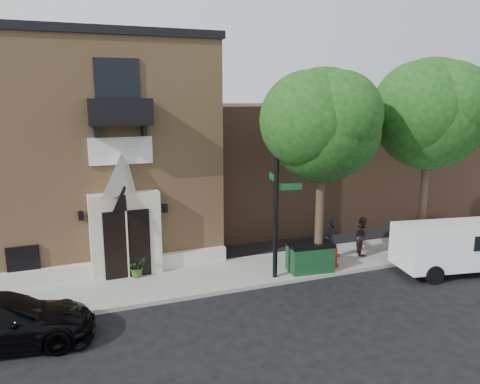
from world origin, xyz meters
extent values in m
plane|color=black|center=(0.00, 0.00, 0.00)|extent=(120.00, 120.00, 0.00)
cube|color=gray|center=(1.00, 1.50, 0.07)|extent=(42.00, 3.00, 0.15)
cube|color=#A97E50|center=(-3.00, 8.00, 4.50)|extent=(12.00, 10.00, 9.00)
cube|color=black|center=(-3.00, 8.00, 9.15)|extent=(12.20, 10.20, 0.30)
cube|color=beige|center=(-3.00, 2.88, 0.45)|extent=(12.00, 0.30, 0.60)
cube|color=beige|center=(-1.00, 2.75, 1.75)|extent=(2.60, 0.55, 3.20)
pyramid|color=beige|center=(-1.00, 2.75, 4.10)|extent=(2.60, 0.55, 1.50)
cube|color=black|center=(-1.00, 2.46, 1.45)|extent=(1.70, 0.06, 2.60)
cube|color=beige|center=(-1.00, 2.42, 1.45)|extent=(0.06, 0.04, 2.60)
cube|color=white|center=(-1.00, 2.94, 4.90)|extent=(2.30, 0.10, 1.00)
cube|color=black|center=(-1.00, 2.55, 5.90)|extent=(2.20, 0.90, 0.10)
cube|color=black|center=(-1.00, 2.12, 6.35)|extent=(2.20, 0.06, 0.90)
cube|color=black|center=(-2.05, 2.55, 6.35)|extent=(0.06, 0.90, 0.90)
cube|color=black|center=(0.05, 2.55, 6.35)|extent=(0.06, 0.90, 0.90)
cube|color=black|center=(-1.00, 2.97, 7.10)|extent=(1.60, 0.08, 2.20)
cube|color=black|center=(-4.60, 2.95, 1.15)|extent=(1.10, 0.10, 1.00)
cube|color=#FA3404|center=(-4.60, 2.98, 1.15)|extent=(0.85, 0.06, 0.75)
cube|color=black|center=(-2.55, 2.88, 2.60)|extent=(0.18, 0.18, 0.32)
cube|color=black|center=(0.55, 2.88, 2.60)|extent=(0.18, 0.18, 0.32)
cube|color=brown|center=(12.00, 9.00, 3.20)|extent=(18.00, 8.00, 6.40)
cylinder|color=#38281C|center=(6.00, 0.45, 2.25)|extent=(0.32, 0.32, 4.20)
sphere|color=#113D10|center=(6.00, 0.45, 5.82)|extent=(4.20, 4.20, 4.20)
sphere|color=#113D10|center=(6.80, 0.75, 5.52)|extent=(3.36, 3.36, 3.36)
sphere|color=#113D10|center=(5.30, 0.25, 6.02)|extent=(3.57, 3.57, 3.57)
sphere|color=#113D10|center=(6.20, -0.25, 6.22)|extent=(3.15, 3.15, 3.15)
cylinder|color=#38281C|center=(11.00, 0.45, 2.36)|extent=(0.32, 0.32, 4.42)
sphere|color=#113D10|center=(11.00, 0.45, 6.15)|extent=(4.50, 4.50, 4.50)
sphere|color=#113D10|center=(11.80, 0.75, 5.85)|extent=(3.60, 3.60, 3.60)
sphere|color=#113D10|center=(10.30, 0.25, 6.35)|extent=(3.82, 3.82, 3.83)
sphere|color=#113D10|center=(11.20, -0.25, 6.55)|extent=(3.38, 3.38, 3.38)
imported|color=black|center=(-5.01, -1.01, 0.74)|extent=(5.30, 2.69, 1.47)
cube|color=white|center=(11.20, -1.34, 1.15)|extent=(5.03, 2.72, 1.62)
cylinder|color=black|center=(9.54, -1.96, 0.36)|extent=(0.76, 0.36, 0.73)
cylinder|color=black|center=(9.85, -0.18, 0.36)|extent=(0.76, 0.36, 0.73)
cylinder|color=black|center=(12.86, -0.72, 0.36)|extent=(0.76, 0.36, 0.73)
cylinder|color=black|center=(4.16, 0.49, 3.50)|extent=(0.18, 0.18, 6.71)
cube|color=#0F4F23|center=(4.66, 0.39, 3.62)|extent=(0.94, 0.22, 0.25)
cube|color=#0F4F23|center=(4.26, 0.98, 3.90)|extent=(0.22, 0.94, 0.25)
cylinder|color=#9D1805|center=(6.84, 0.62, 0.19)|extent=(0.39, 0.39, 0.09)
cylinder|color=#9D1805|center=(6.84, 0.62, 0.53)|extent=(0.28, 0.28, 0.60)
sphere|color=#9D1805|center=(6.84, 0.62, 0.86)|extent=(0.28, 0.28, 0.28)
cylinder|color=#9D1805|center=(6.84, 0.62, 0.58)|extent=(0.49, 0.13, 0.13)
cube|color=#0F391F|center=(5.71, 0.56, 0.66)|extent=(1.77, 1.10, 1.03)
cube|color=black|center=(5.71, 0.56, 1.23)|extent=(1.82, 1.15, 0.11)
imported|color=#315926|center=(-0.69, 2.41, 0.54)|extent=(0.87, 0.82, 0.79)
imported|color=black|center=(7.17, 1.44, 1.00)|extent=(0.73, 0.71, 1.70)
imported|color=#332523|center=(8.78, 1.47, 0.97)|extent=(0.85, 0.96, 1.65)
camera|label=1|loc=(-3.14, -14.59, 6.93)|focal=35.00mm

